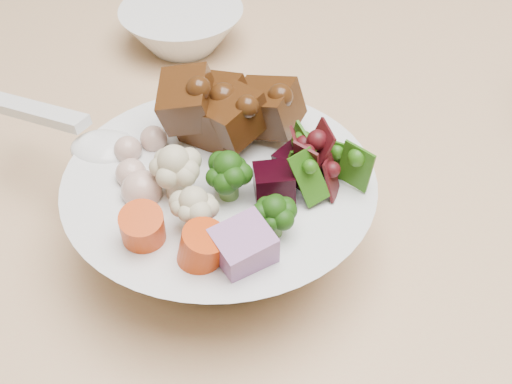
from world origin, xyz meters
TOP-DOWN VIEW (x-y plane):
  - chair_far at (-0.29, 0.81)m, footprint 0.49×0.49m
  - food_bowl at (-0.41, -0.08)m, footprint 0.25×0.25m
  - soup_spoon at (-0.53, -0.05)m, footprint 0.16×0.09m
  - side_bowl at (-0.52, 0.22)m, footprint 0.14×0.14m

SIDE VIEW (x-z plane):
  - chair_far at x=-0.29m, z-range 0.05..0.95m
  - side_bowl at x=-0.52m, z-range 0.79..0.83m
  - food_bowl at x=-0.41m, z-range 0.76..0.89m
  - soup_spoon at x=-0.53m, z-range 0.84..0.87m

